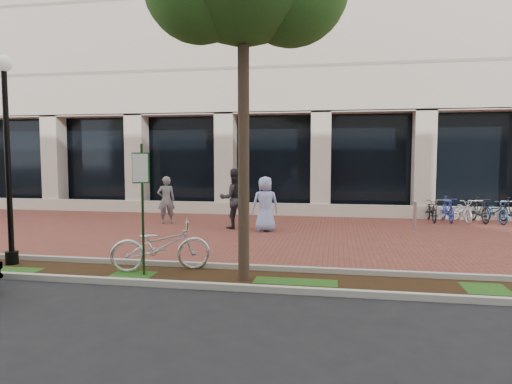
% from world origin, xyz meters
% --- Properties ---
extents(ground, '(120.00, 120.00, 0.00)m').
position_xyz_m(ground, '(0.00, 0.00, 0.00)').
color(ground, black).
rests_on(ground, ground).
extents(brick_plaza, '(40.00, 9.00, 0.01)m').
position_xyz_m(brick_plaza, '(0.00, 0.00, 0.01)').
color(brick_plaza, brown).
rests_on(brick_plaza, ground).
extents(planting_strip, '(40.00, 1.50, 0.01)m').
position_xyz_m(planting_strip, '(0.00, -5.25, 0.01)').
color(planting_strip, black).
rests_on(planting_strip, ground).
extents(curb_plaza_side, '(40.00, 0.12, 0.12)m').
position_xyz_m(curb_plaza_side, '(0.00, -4.50, 0.06)').
color(curb_plaza_side, '#AEAEA4').
rests_on(curb_plaza_side, ground).
extents(curb_street_side, '(40.00, 0.12, 0.12)m').
position_xyz_m(curb_street_side, '(0.00, -6.00, 0.06)').
color(curb_street_side, '#AEAEA4').
rests_on(curb_street_side, ground).
extents(near_office_building, '(40.00, 12.12, 16.00)m').
position_xyz_m(near_office_building, '(0.00, 10.47, 10.05)').
color(near_office_building, beige).
rests_on(near_office_building, ground).
extents(parking_sign, '(0.34, 0.07, 2.68)m').
position_xyz_m(parking_sign, '(-1.22, -5.30, 1.69)').
color(parking_sign, '#153A18').
rests_on(parking_sign, ground).
extents(lamppost, '(0.36, 0.36, 4.63)m').
position_xyz_m(lamppost, '(-4.53, -4.93, 2.61)').
color(lamppost, black).
rests_on(lamppost, ground).
extents(locked_bicycle, '(2.20, 1.44, 1.09)m').
position_xyz_m(locked_bicycle, '(-1.00, -4.89, 0.55)').
color(locked_bicycle, silver).
rests_on(locked_bicycle, ground).
extents(pedestrian_left, '(0.74, 0.64, 1.71)m').
position_xyz_m(pedestrian_left, '(-3.37, 1.53, 0.85)').
color(pedestrian_left, slate).
rests_on(pedestrian_left, ground).
extents(pedestrian_mid, '(1.21, 1.10, 2.02)m').
position_xyz_m(pedestrian_mid, '(-0.73, 0.91, 1.01)').
color(pedestrian_mid, '#26272B').
rests_on(pedestrian_mid, ground).
extents(pedestrian_right, '(1.02, 0.85, 1.78)m').
position_xyz_m(pedestrian_right, '(0.39, 0.48, 0.89)').
color(pedestrian_right, '#9AA9E6').
rests_on(pedestrian_right, ground).
extents(bollard, '(0.12, 0.12, 1.01)m').
position_xyz_m(bollard, '(5.16, 1.43, 0.51)').
color(bollard, '#B1B1B6').
rests_on(bollard, ground).
extents(bike_rack_cluster, '(4.11, 1.72, 0.95)m').
position_xyz_m(bike_rack_cluster, '(7.79, 3.78, 0.44)').
color(bike_rack_cluster, black).
rests_on(bike_rack_cluster, ground).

